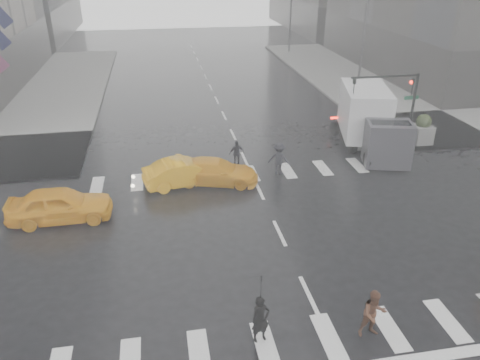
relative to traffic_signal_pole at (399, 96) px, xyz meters
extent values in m
plane|color=black|center=(-9.01, -8.01, -3.22)|extent=(120.00, 120.00, 0.00)
cube|color=gray|center=(10.49, 9.49, -3.14)|extent=(35.00, 35.00, 0.15)
cube|color=#292725|center=(19.99, 47.99, -1.02)|extent=(26.05, 26.05, 4.40)
cylinder|color=black|center=(0.99, -0.01, -0.97)|extent=(0.16, 0.16, 4.50)
cylinder|color=black|center=(-1.01, -0.01, 1.18)|extent=(4.00, 0.12, 0.12)
imported|color=black|center=(0.74, -0.01, 0.48)|extent=(0.16, 0.20, 1.00)
imported|color=black|center=(-2.81, -0.01, 0.68)|extent=(0.16, 0.20, 1.00)
sphere|color=#FF190C|center=(0.64, -0.01, 0.78)|extent=(0.20, 0.20, 0.20)
cube|color=#0C5932|center=(0.99, 0.29, -0.22)|extent=(0.90, 0.03, 0.22)
cylinder|color=#59595B|center=(1.99, 9.99, 1.28)|extent=(0.20, 0.20, 9.00)
cylinder|color=#59595B|center=(1.99, 29.99, 1.28)|extent=(0.20, 0.20, 9.00)
cube|color=gray|center=(-2.01, 0.19, -2.52)|extent=(1.10, 1.10, 1.10)
sphere|color=#212E14|center=(-2.01, 0.19, -1.72)|extent=(0.90, 0.90, 0.90)
cube|color=gray|center=(-0.01, 0.19, -2.52)|extent=(1.10, 1.10, 1.10)
sphere|color=#212E14|center=(-0.01, 0.19, -1.72)|extent=(0.90, 0.90, 0.90)
cube|color=gray|center=(1.99, 0.19, -2.52)|extent=(1.10, 1.10, 1.10)
sphere|color=#212E14|center=(1.99, 0.19, -1.72)|extent=(0.90, 0.90, 0.90)
cube|color=#10123A|center=(-23.81, 11.99, 3.43)|extent=(1.54, 0.02, 1.66)
imported|color=black|center=(-11.11, -13.74, -2.42)|extent=(0.65, 0.50, 1.59)
imported|color=black|center=(-11.11, -13.74, -1.23)|extent=(1.15, 1.16, 0.88)
imported|color=#4F2C1C|center=(-7.69, -14.14, -2.40)|extent=(0.80, 0.63, 1.64)
imported|color=black|center=(-9.59, -0.82, -2.48)|extent=(0.94, 0.65, 1.48)
imported|color=black|center=(-7.59, -2.31, -2.33)|extent=(1.30, 1.06, 1.76)
imported|color=#FFAB0D|center=(-18.19, -5.23, -2.46)|extent=(4.46, 1.84, 1.51)
imported|color=#FFAB0D|center=(-12.58, -2.66, -2.54)|extent=(4.33, 2.28, 1.36)
imported|color=#FFAB0D|center=(-11.03, -2.75, -2.59)|extent=(4.17, 2.73, 1.26)
cube|color=silver|center=(-1.51, 1.05, -1.10)|extent=(2.48, 4.76, 2.79)
cube|color=#333238|center=(-1.51, -2.27, -1.92)|extent=(2.38, 1.86, 2.38)
cube|color=black|center=(-1.51, -2.27, -1.20)|extent=(2.07, 0.93, 0.93)
cylinder|color=black|center=(-2.59, -2.47, -2.75)|extent=(0.29, 0.93, 0.93)
cylinder|color=black|center=(-0.42, -2.47, -2.75)|extent=(0.29, 0.93, 0.93)
cylinder|color=black|center=(-2.59, -0.20, -2.75)|extent=(0.29, 0.93, 0.93)
cylinder|color=black|center=(-0.42, -0.20, -2.75)|extent=(0.29, 0.93, 0.93)
cylinder|color=black|center=(-2.59, 2.70, -2.75)|extent=(0.29, 0.93, 0.93)
cylinder|color=black|center=(-0.42, 2.70, -2.75)|extent=(0.29, 0.93, 0.93)
camera|label=1|loc=(-13.61, -24.17, 7.46)|focal=35.00mm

